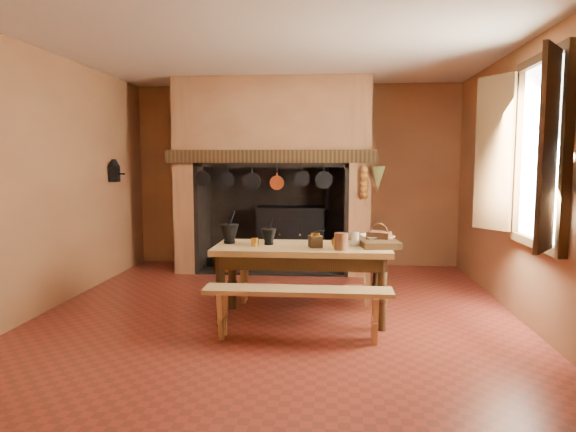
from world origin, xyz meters
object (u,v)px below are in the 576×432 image
Objects in this scene: iron_range at (292,236)px; wicker_basket at (379,237)px; bench_front at (298,301)px; mixing_bowl at (377,239)px; work_table at (302,257)px; coffee_grinder at (315,240)px.

wicker_basket is at bearing -65.72° from iron_range.
mixing_bowl is (0.78, 0.88, 0.45)m from bench_front.
work_table is 9.59× the size of coffee_grinder.
iron_range is 2.75m from coffee_grinder.
iron_range is 2.69m from wicker_basket.
work_table is 0.26m from coffee_grinder.
iron_range is 3.24m from bench_front.
mixing_bowl is at bearing -64.98° from iron_range.
iron_range is 4.69× the size of mixing_bowl.
work_table is 6.50× the size of wicker_basket.
iron_range is at bearing 115.02° from mixing_bowl.
bench_front is 0.73m from coffee_grinder.
coffee_grinder is (0.14, -0.11, 0.19)m from work_table.
bench_front is at bearing -131.23° from mixing_bowl.
bench_front is at bearing -90.00° from work_table.
iron_range reaches higher than work_table.
coffee_grinder is (0.45, -2.69, 0.35)m from iron_range.
wicker_basket reaches higher than bench_front.
bench_front is at bearing -84.43° from iron_range.
work_table is 0.83m from mixing_bowl.
work_table is 5.17× the size of mixing_bowl.
mixing_bowl is (0.64, 0.35, -0.03)m from coffee_grinder.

